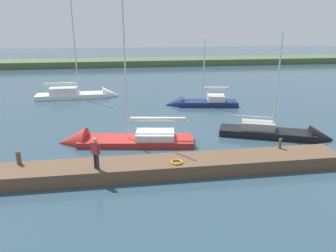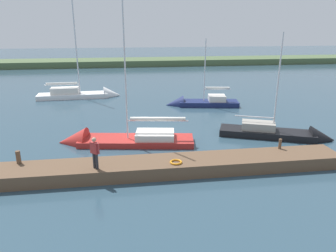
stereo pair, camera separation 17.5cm
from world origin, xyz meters
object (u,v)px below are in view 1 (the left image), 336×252
at_px(sailboat_near_dock, 283,135).
at_px(person_on_dock, 96,151).
at_px(mooring_post_near, 19,158).
at_px(life_ring_buoy, 177,162).
at_px(mooring_post_far, 280,143).
at_px(sailboat_far_right, 196,104).
at_px(sailboat_behind_pier, 114,142).
at_px(sailboat_outer_mooring, 84,95).

distance_m(sailboat_near_dock, person_on_dock, 13.77).
relative_size(mooring_post_near, life_ring_buoy, 1.06).
distance_m(mooring_post_far, sailboat_near_dock, 4.32).
distance_m(mooring_post_near, sailboat_near_dock, 17.32).
height_order(mooring_post_near, sailboat_far_right, sailboat_far_right).
bearing_deg(life_ring_buoy, mooring_post_near, -7.87).
bearing_deg(mooring_post_far, sailboat_far_right, -82.84).
relative_size(mooring_post_near, sailboat_near_dock, 0.09).
bearing_deg(life_ring_buoy, sailboat_behind_pier, -57.70).
bearing_deg(sailboat_behind_pier, mooring_post_far, 165.66).
xyz_separation_m(sailboat_behind_pier, person_on_dock, (0.80, 5.42, 1.55)).
relative_size(mooring_post_far, life_ring_buoy, 0.93).
distance_m(life_ring_buoy, person_on_dock, 4.28).
distance_m(sailboat_far_right, sailboat_near_dock, 11.01).
relative_size(mooring_post_near, person_on_dock, 0.41).
distance_m(mooring_post_far, sailboat_outer_mooring, 23.61).
bearing_deg(mooring_post_near, sailboat_outer_mooring, -94.06).
bearing_deg(mooring_post_far, sailboat_near_dock, -120.79).
relative_size(mooring_post_near, mooring_post_far, 1.14).
xyz_separation_m(mooring_post_far, person_on_dock, (10.63, 1.22, 0.66)).
bearing_deg(sailboat_outer_mooring, life_ring_buoy, -74.36).
height_order(sailboat_behind_pier, sailboat_outer_mooring, sailboat_outer_mooring).
xyz_separation_m(life_ring_buoy, person_on_dock, (4.18, 0.07, 0.92)).
height_order(mooring_post_far, person_on_dock, person_on_dock).
distance_m(mooring_post_far, person_on_dock, 10.72).
xyz_separation_m(sailboat_near_dock, person_on_dock, (12.80, 4.86, 1.49)).
xyz_separation_m(mooring_post_far, sailboat_outer_mooring, (13.36, -19.46, -0.78)).
height_order(mooring_post_near, sailboat_outer_mooring, sailboat_outer_mooring).
height_order(life_ring_buoy, sailboat_behind_pier, sailboat_behind_pier).
distance_m(mooring_post_far, sailboat_behind_pier, 10.73).
xyz_separation_m(sailboat_behind_pier, sailboat_near_dock, (-12.00, 0.56, 0.06)).
bearing_deg(life_ring_buoy, sailboat_near_dock, -150.98).
bearing_deg(mooring_post_far, sailboat_outer_mooring, -55.53).
bearing_deg(sailboat_near_dock, person_on_dock, -137.25).
bearing_deg(mooring_post_near, sailboat_near_dock, -167.85).
bearing_deg(mooring_post_near, life_ring_buoy, 172.13).
bearing_deg(sailboat_behind_pier, person_on_dock, 90.44).
relative_size(sailboat_far_right, sailboat_near_dock, 0.93).
bearing_deg(life_ring_buoy, sailboat_far_right, -107.33).
height_order(life_ring_buoy, sailboat_far_right, sailboat_far_right).
relative_size(life_ring_buoy, person_on_dock, 0.39).
relative_size(life_ring_buoy, sailboat_near_dock, 0.08).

